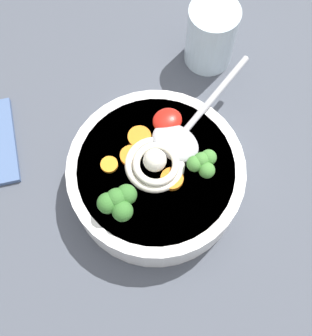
# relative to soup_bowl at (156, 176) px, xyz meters

# --- Properties ---
(table_slab) EXTENTS (1.18, 1.18, 0.04)m
(table_slab) POSITION_rel_soup_bowl_xyz_m (-0.00, -0.02, -0.05)
(table_slab) COLOR #474C56
(table_slab) RESTS_ON ground
(soup_bowl) EXTENTS (0.21, 0.21, 0.06)m
(soup_bowl) POSITION_rel_soup_bowl_xyz_m (0.00, 0.00, 0.00)
(soup_bowl) COLOR white
(soup_bowl) RESTS_ON table_slab
(noodle_pile) EXTENTS (0.08, 0.08, 0.03)m
(noodle_pile) POSITION_rel_soup_bowl_xyz_m (0.00, 0.00, 0.04)
(noodle_pile) COLOR silver
(noodle_pile) RESTS_ON soup_bowl
(soup_spoon) EXTENTS (0.17, 0.10, 0.02)m
(soup_spoon) POSITION_rel_soup_bowl_xyz_m (0.05, 0.02, 0.04)
(soup_spoon) COLOR #B7B7BC
(soup_spoon) RESTS_ON soup_bowl
(chili_sauce_dollop) EXTENTS (0.04, 0.03, 0.02)m
(chili_sauce_dollop) POSITION_rel_soup_bowl_xyz_m (0.04, 0.05, 0.04)
(chili_sauce_dollop) COLOR red
(chili_sauce_dollop) RESTS_ON soup_bowl
(broccoli_floret_front) EXTENTS (0.05, 0.04, 0.04)m
(broccoli_floret_front) POSITION_rel_soup_bowl_xyz_m (-0.06, -0.03, 0.05)
(broccoli_floret_front) COLOR #7A9E60
(broccoli_floret_front) RESTS_ON soup_bowl
(broccoli_floret_right) EXTENTS (0.04, 0.03, 0.03)m
(broccoli_floret_right) POSITION_rel_soup_bowl_xyz_m (0.05, -0.03, 0.05)
(broccoli_floret_right) COLOR #7A9E60
(broccoli_floret_right) RESTS_ON soup_bowl
(carrot_slice_extra_a) EXTENTS (0.03, 0.03, 0.01)m
(carrot_slice_extra_a) POSITION_rel_soup_bowl_xyz_m (-0.02, 0.03, 0.03)
(carrot_slice_extra_a) COLOR orange
(carrot_slice_extra_a) RESTS_ON soup_bowl
(carrot_slice_beside_chili) EXTENTS (0.03, 0.03, 0.01)m
(carrot_slice_beside_chili) POSITION_rel_soup_bowl_xyz_m (0.01, -0.02, 0.03)
(carrot_slice_beside_chili) COLOR orange
(carrot_slice_beside_chili) RESTS_ON soup_bowl
(carrot_slice_rear) EXTENTS (0.03, 0.03, 0.00)m
(carrot_slice_rear) POSITION_rel_soup_bowl_xyz_m (-0.00, 0.04, 0.03)
(carrot_slice_rear) COLOR orange
(carrot_slice_rear) RESTS_ON soup_bowl
(carrot_slice_far) EXTENTS (0.02, 0.02, 0.00)m
(carrot_slice_far) POSITION_rel_soup_bowl_xyz_m (-0.05, 0.03, 0.03)
(carrot_slice_far) COLOR orange
(carrot_slice_far) RESTS_ON soup_bowl
(drinking_glass) EXTENTS (0.07, 0.07, 0.10)m
(drinking_glass) POSITION_rel_soup_bowl_xyz_m (0.15, 0.14, 0.02)
(drinking_glass) COLOR silver
(drinking_glass) RESTS_ON table_slab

